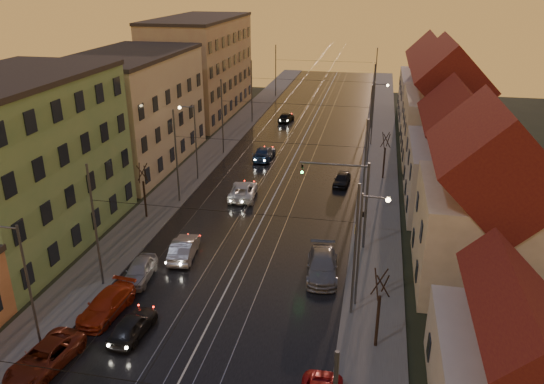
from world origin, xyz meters
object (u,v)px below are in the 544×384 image
Objects in this scene: parked_right_2 at (342,179)px; driving_car_4 at (286,117)px; street_lamp_0 at (22,276)px; traffic_light_mast at (354,194)px; street_lamp_3 at (376,108)px; street_lamp_1 at (364,240)px; driving_car_2 at (243,191)px; driving_car_0 at (132,326)px; parked_left_2 at (106,305)px; street_lamp_2 at (193,135)px; parked_left_1 at (45,358)px; parked_left_3 at (140,270)px; driving_car_1 at (184,248)px; parked_right_1 at (322,266)px; driving_car_3 at (264,153)px.

driving_car_4 is at bearing 117.74° from parked_right_2.
traffic_light_mast is at bearing 43.10° from street_lamp_0.
traffic_light_mast is (-1.11, -28.00, -0.29)m from street_lamp_3.
street_lamp_1 is 20.62m from driving_car_2.
driving_car_0 is 0.84× the size of parked_left_2.
street_lamp_2 is 1.64× the size of parked_left_1.
street_lamp_3 reaches higher than parked_left_3.
street_lamp_2 is 1.66× the size of parked_left_2.
street_lamp_3 is 1.98× the size of driving_car_0.
street_lamp_1 is 1.00× the size of street_lamp_3.
driving_car_1 reaches higher than parked_left_2.
street_lamp_2 reaches higher than driving_car_0.
parked_right_1 reaches higher than parked_left_3.
driving_car_1 reaches higher than parked_right_2.
parked_left_1 is at bearing -131.93° from traffic_light_mast.
traffic_light_mast is at bearing 137.09° from driving_car_2.
parked_right_1 is 18.09m from parked_right_2.
parked_left_2 is at bearing -28.54° from driving_car_0.
driving_car_1 is (4.67, -16.03, -4.12)m from street_lamp_2.
parked_left_2 is at bearing 83.63° from driving_car_3.
traffic_light_mast is (17.10, 16.00, -0.29)m from street_lamp_0.
street_lamp_1 is 1.73× the size of driving_car_1.
parked_left_3 is at bearing 94.36° from driving_car_4.
driving_car_0 is at bearing -131.44° from traffic_light_mast.
parked_left_2 is at bearing 87.54° from parked_left_1.
driving_car_3 reaches higher than parked_left_2.
street_lamp_2 is 26.35m from driving_car_4.
traffic_light_mast is 23.66m from parked_left_1.
parked_left_3 is at bearing 92.01° from parked_left_2.
parked_left_2 is 1.29× the size of parked_right_2.
street_lamp_0 is at bearing -113.52° from parked_left_3.
driving_car_1 is at bearing -83.87° from driving_car_0.
driving_car_0 is at bearing -144.46° from parked_right_1.
driving_car_1 is 20.51m from parked_right_2.
driving_car_0 is 9.70m from driving_car_1.
street_lamp_1 is 1.49× the size of parked_right_1.
parked_left_3 is at bearing 54.46° from driving_car_1.
driving_car_3 is at bearing 90.86° from parked_left_1.
traffic_light_mast is 14.15m from parked_right_2.
driving_car_0 is at bearing 81.00° from driving_car_2.
street_lamp_2 reaches higher than traffic_light_mast.
driving_car_0 is (4.97, -25.73, -4.20)m from street_lamp_2.
driving_car_1 is (-13.53, -32.03, -4.12)m from street_lamp_3.
street_lamp_0 reaches higher than parked_left_3.
driving_car_1 is 0.95× the size of parked_left_1.
parked_right_1 is at bearing 35.69° from parked_left_2.
street_lamp_2 is 22.99m from parked_right_1.
driving_car_3 is at bearing 54.45° from street_lamp_2.
parked_left_2 is at bearing -140.56° from traffic_light_mast.
driving_car_4 is 1.08× the size of parked_right_2.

